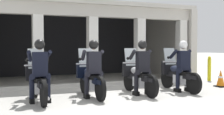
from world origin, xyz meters
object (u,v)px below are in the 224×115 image
Objects in this scene: police_officer_far_left at (40,65)px; police_officer_far_right at (183,61)px; motorcycle_far_left at (38,82)px; bollard_kerbside at (209,69)px; motorcycle_center_right at (138,77)px; traffic_cone_flank at (221,79)px; police_officer_center_left at (93,64)px; police_officer_center_right at (142,63)px; motorcycle_far_right at (177,75)px; motorcycle_center_left at (90,79)px.

police_officer_far_left and police_officer_far_right have the same top height.
motorcycle_far_left is 2.03× the size of bollard_kerbside.
motorcycle_far_left is at bearing -165.90° from bollard_kerbside.
motorcycle_center_right is 3.46× the size of traffic_cone_flank.
police_officer_center_right is at bearing -5.11° from police_officer_center_left.
motorcycle_far_right is (4.36, 0.11, 0.00)m from motorcycle_far_left.
motorcycle_far_right is (4.36, 0.39, -0.44)m from police_officer_far_left.
motorcycle_far_left is 1.29× the size of police_officer_center_left.
police_officer_far_right reaches higher than bollard_kerbside.
police_officer_far_left is at bearing -175.33° from traffic_cone_flank.
motorcycle_far_left is at bearing 177.24° from police_officer_center_right.
motorcycle_center_left is 1.29× the size of police_officer_center_right.
police_officer_far_right is (1.45, -0.23, 0.44)m from motorcycle_center_right.
motorcycle_center_left is 1.29× the size of police_officer_far_right.
motorcycle_far_left is at bearing -175.70° from motorcycle_far_right.
police_officer_far_left is 4.36m from police_officer_far_right.
motorcycle_center_right is 1.00× the size of motorcycle_far_right.
motorcycle_center_right is (1.45, 0.21, -0.44)m from police_officer_center_left.
motorcycle_far_right is 1.89m from traffic_cone_flank.
motorcycle_center_left is at bearing -178.86° from traffic_cone_flank.
motorcycle_center_left is 2.91m from motorcycle_far_right.
traffic_cone_flank is (6.24, 0.51, -0.65)m from police_officer_far_left.
police_officer_center_right is (2.90, -0.23, 0.44)m from motorcycle_far_left.
motorcycle_far_right is (1.45, 0.05, 0.00)m from motorcycle_center_right.
police_officer_far_right is at bearing -167.90° from traffic_cone_flank.
bollard_kerbside is at bearing 27.43° from police_officer_center_right.
police_officer_center_right and police_officer_far_right have the same top height.
police_officer_far_left is 7.40m from bollard_kerbside.
bollard_kerbside is (5.63, 1.65, -0.00)m from motorcycle_center_left.
police_officer_far_left is 1.00× the size of police_officer_center_left.
police_officer_far_left is 1.00× the size of police_officer_far_right.
bollard_kerbside is (4.18, 2.01, -0.44)m from police_officer_center_right.
police_officer_center_left is at bearing -161.07° from bollard_kerbside.
motorcycle_center_right is at bearing 6.01° from police_officer_center_left.
motorcycle_center_left is (1.45, 0.13, 0.00)m from motorcycle_far_left.
bollard_kerbside is at bearing 15.20° from police_officer_far_left.
motorcycle_center_left is 4.79m from traffic_cone_flank.
motorcycle_center_left is 2.95m from police_officer_far_right.
traffic_cone_flank is at bearing -118.69° from bollard_kerbside.
police_officer_far_right is (4.36, 0.11, 0.00)m from police_officer_far_left.
traffic_cone_flank is at bearing 1.04° from motorcycle_far_left.
motorcycle_far_left is 3.46× the size of traffic_cone_flank.
traffic_cone_flank is (6.24, 0.23, -0.21)m from motorcycle_far_left.
bollard_kerbside is (7.09, 2.06, -0.44)m from police_officer_far_left.
motorcycle_far_right reaches higher than traffic_cone_flank.
police_officer_center_right is at bearing -172.21° from traffic_cone_flank.
police_officer_center_right is at bearing -164.06° from motorcycle_far_right.
traffic_cone_flank is 1.78m from bollard_kerbside.
motorcycle_center_right is (2.91, 0.05, 0.00)m from motorcycle_far_left.
motorcycle_far_left is 1.00× the size of motorcycle_center_left.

